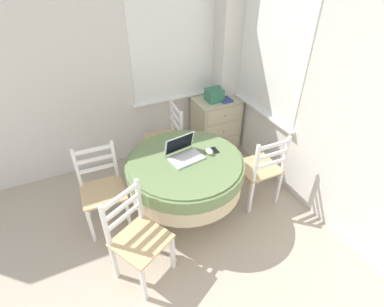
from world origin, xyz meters
The scene contains 12 objects.
corner_room_shell centered at (1.35, 1.93, 1.28)m, with size 4.55×4.86×2.55m.
round_dining_table centered at (1.01, 1.71, 0.58)m, with size 1.18×1.18×0.72m.
laptop centered at (1.03, 1.76, 0.77)m, with size 0.37×0.31×0.22m.
computer_mouse centered at (1.28, 1.70, 0.75)m, with size 0.07×0.10×0.05m.
cell_phone centered at (1.36, 1.73, 0.73)m, with size 0.05×0.11×0.01m.
dining_chair_near_back_window centered at (1.14, 2.54, 0.45)m, with size 0.44×0.45×0.90m.
dining_chair_near_right_window centered at (1.84, 1.53, 0.45)m, with size 0.43×0.41×0.90m.
dining_chair_camera_near centered at (0.35, 1.23, 0.45)m, with size 0.56×0.55×0.90m.
dining_chair_left_flank centered at (0.21, 1.96, 0.45)m, with size 0.44×0.42×0.90m.
corner_cabinet centered at (1.96, 2.74, 0.37)m, with size 0.61×0.48×0.75m.
storage_box centered at (1.90, 2.71, 0.83)m, with size 0.21×0.19×0.16m.
book_on_cabinet centered at (2.03, 2.67, 0.76)m, with size 0.15×0.23×0.02m.
Camera 1 is at (0.06, -0.44, 2.50)m, focal length 28.00 mm.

